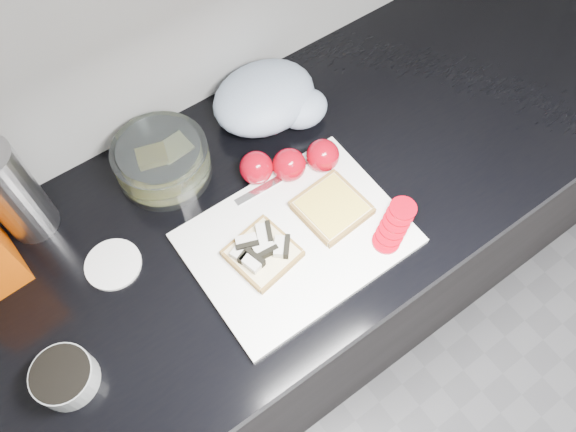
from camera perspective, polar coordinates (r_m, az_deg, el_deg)
name	(u,v)px	position (r m, az deg, el deg)	size (l,w,h in m)	color
base_cabinet	(228,319)	(1.52, -6.07, -10.40)	(3.50, 0.60, 0.86)	black
countertop	(207,243)	(1.11, -8.23, -2.78)	(3.50, 0.64, 0.04)	black
cutting_board	(297,238)	(1.07, 0.94, -2.29)	(0.40, 0.30, 0.01)	white
bread_left	(261,252)	(1.04, -2.71, -3.67)	(0.14, 0.14, 0.04)	beige
bread_right	(332,208)	(1.09, 4.46, 0.85)	(0.14, 0.14, 0.02)	beige
tomato_slices	(395,225)	(1.08, 10.78, -0.88)	(0.13, 0.10, 0.03)	#9C0312
knife	(291,172)	(1.14, 0.30, 4.51)	(0.21, 0.02, 0.01)	silver
seed_tub	(64,377)	(1.02, -21.77, -14.92)	(0.10, 0.10, 0.05)	#949999
tub_lid	(113,264)	(1.10, -17.34, -4.72)	(0.11, 0.11, 0.01)	white
glass_bowl	(162,161)	(1.15, -12.65, 5.47)	(0.19, 0.19, 0.08)	silver
steel_canister	(11,193)	(1.11, -26.30, 2.13)	(0.09, 0.09, 0.22)	#A9A9AD
grocery_bag	(270,99)	(1.21, -1.88, 11.79)	(0.23, 0.20, 0.10)	#A8BACF
whole_tomatoes	(290,163)	(1.13, 0.16, 5.44)	(0.19, 0.12, 0.07)	#9C0312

